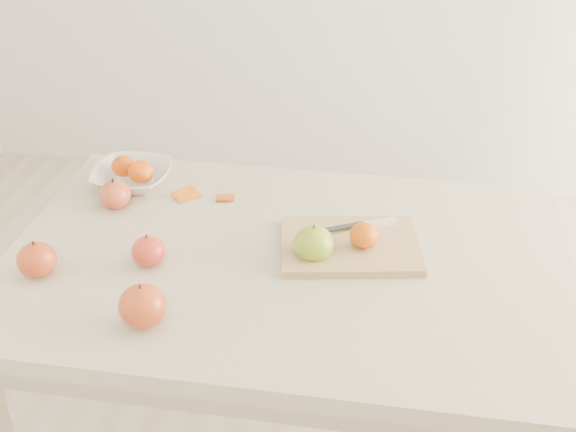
# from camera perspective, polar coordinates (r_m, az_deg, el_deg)

# --- Properties ---
(table) EXTENTS (1.20, 0.80, 0.75)m
(table) POSITION_cam_1_polar(r_m,az_deg,el_deg) (1.61, -0.29, -6.04)
(table) COLOR beige
(table) RESTS_ON ground
(cutting_board) EXTENTS (0.33, 0.27, 0.02)m
(cutting_board) POSITION_cam_1_polar(r_m,az_deg,el_deg) (1.58, 4.91, -2.34)
(cutting_board) COLOR tan
(cutting_board) RESTS_ON table
(board_tangerine) EXTENTS (0.06, 0.06, 0.05)m
(board_tangerine) POSITION_cam_1_polar(r_m,az_deg,el_deg) (1.55, 6.04, -1.52)
(board_tangerine) COLOR #D16507
(board_tangerine) RESTS_ON cutting_board
(fruit_bowl) EXTENTS (0.19, 0.19, 0.05)m
(fruit_bowl) POSITION_cam_1_polar(r_m,az_deg,el_deg) (1.85, -12.20, 3.07)
(fruit_bowl) COLOR white
(fruit_bowl) RESTS_ON table
(bowl_tangerine_near) EXTENTS (0.06, 0.06, 0.05)m
(bowl_tangerine_near) POSITION_cam_1_polar(r_m,az_deg,el_deg) (1.86, -12.89, 3.87)
(bowl_tangerine_near) COLOR #CB4B07
(bowl_tangerine_near) RESTS_ON fruit_bowl
(bowl_tangerine_far) EXTENTS (0.06, 0.06, 0.06)m
(bowl_tangerine_far) POSITION_cam_1_polar(r_m,az_deg,el_deg) (1.82, -11.55, 3.45)
(bowl_tangerine_far) COLOR #E15607
(bowl_tangerine_far) RESTS_ON fruit_bowl
(orange_peel_a) EXTENTS (0.07, 0.07, 0.01)m
(orange_peel_a) POSITION_cam_1_polar(r_m,az_deg,el_deg) (1.79, -8.05, 1.58)
(orange_peel_a) COLOR #E05E0F
(orange_peel_a) RESTS_ON table
(orange_peel_b) EXTENTS (0.05, 0.04, 0.01)m
(orange_peel_b) POSITION_cam_1_polar(r_m,az_deg,el_deg) (1.77, -4.98, 1.40)
(orange_peel_b) COLOR #C4450D
(orange_peel_b) RESTS_ON table
(paring_knife) EXTENTS (0.16, 0.08, 0.01)m
(paring_knife) POSITION_cam_1_polar(r_m,az_deg,el_deg) (1.63, 6.79, -0.65)
(paring_knife) COLOR silver
(paring_knife) RESTS_ON cutting_board
(apple_green) EXTENTS (0.09, 0.09, 0.08)m
(apple_green) POSITION_cam_1_polar(r_m,az_deg,el_deg) (1.52, 2.04, -2.21)
(apple_green) COLOR #629216
(apple_green) RESTS_ON table
(apple_red_d) EXTENTS (0.08, 0.08, 0.07)m
(apple_red_d) POSITION_cam_1_polar(r_m,az_deg,el_deg) (1.57, -19.24, -3.26)
(apple_red_d) COLOR maroon
(apple_red_d) RESTS_ON table
(apple_red_b) EXTENTS (0.07, 0.07, 0.06)m
(apple_red_b) POSITION_cam_1_polar(r_m,az_deg,el_deg) (1.54, -10.97, -2.74)
(apple_red_b) COLOR maroon
(apple_red_b) RESTS_ON table
(apple_red_c) EXTENTS (0.09, 0.09, 0.08)m
(apple_red_c) POSITION_cam_1_polar(r_m,az_deg,el_deg) (1.38, -11.42, -6.97)
(apple_red_c) COLOR #940B09
(apple_red_c) RESTS_ON table
(apple_red_a) EXTENTS (0.08, 0.08, 0.07)m
(apple_red_a) POSITION_cam_1_polar(r_m,az_deg,el_deg) (1.76, -13.53, 1.65)
(apple_red_a) COLOR #A02C1D
(apple_red_a) RESTS_ON table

